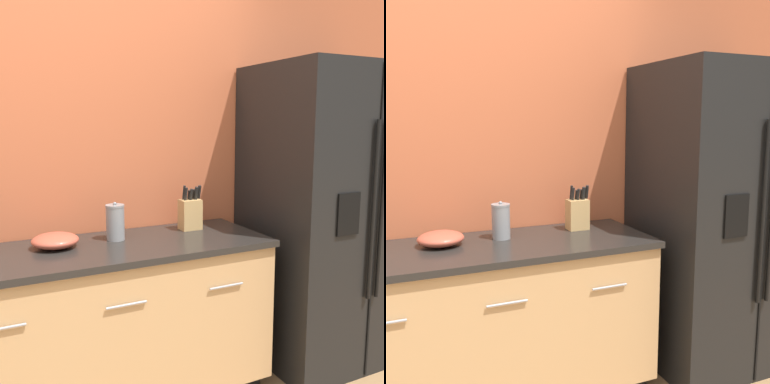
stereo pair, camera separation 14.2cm
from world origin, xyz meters
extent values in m
cube|color=#BC5B38|center=(0.00, 1.37, 1.30)|extent=(10.00, 0.05, 2.60)
cube|color=tan|center=(-0.09, 1.02, 0.48)|extent=(2.29, 0.62, 0.78)
cube|color=black|center=(-0.09, 1.01, 0.89)|extent=(2.31, 0.64, 0.03)
cylinder|color=#99999E|center=(-0.37, 0.70, 0.70)|extent=(0.20, 0.01, 0.01)
cylinder|color=#99999E|center=(0.18, 0.70, 0.70)|extent=(0.20, 0.01, 0.01)
cylinder|color=#99999E|center=(0.73, 0.70, 0.70)|extent=(0.20, 0.01, 0.01)
cube|color=black|center=(1.64, 0.95, 0.95)|extent=(0.95, 0.77, 1.90)
cube|color=black|center=(1.64, 0.56, 0.95)|extent=(0.01, 0.01, 1.86)
cylinder|color=black|center=(1.61, 0.55, 1.04)|extent=(0.02, 0.02, 1.04)
cylinder|color=black|center=(1.68, 0.55, 1.04)|extent=(0.02, 0.02, 1.04)
cube|color=black|center=(1.43, 0.56, 1.04)|extent=(0.16, 0.01, 0.24)
cube|color=tan|center=(0.74, 1.15, 1.00)|extent=(0.12, 0.09, 0.18)
cylinder|color=black|center=(0.70, 1.16, 1.13)|extent=(0.01, 0.03, 0.09)
cylinder|color=black|center=(0.70, 1.14, 1.13)|extent=(0.02, 0.03, 0.08)
cylinder|color=black|center=(0.74, 1.16, 1.12)|extent=(0.02, 0.03, 0.06)
cylinder|color=black|center=(0.74, 1.14, 1.12)|extent=(0.02, 0.03, 0.07)
cylinder|color=black|center=(0.77, 1.16, 1.12)|extent=(0.02, 0.03, 0.06)
cylinder|color=black|center=(0.77, 1.14, 1.13)|extent=(0.02, 0.04, 0.08)
cylinder|color=black|center=(0.81, 1.16, 1.13)|extent=(0.02, 0.04, 0.08)
cylinder|color=gray|center=(0.26, 1.11, 1.00)|extent=(0.10, 0.10, 0.18)
cylinder|color=gray|center=(0.26, 1.11, 1.10)|extent=(0.10, 0.10, 0.01)
sphere|color=gray|center=(0.26, 1.11, 1.11)|extent=(0.02, 0.02, 0.02)
ellipsoid|color=#B24C38|center=(-0.07, 1.10, 0.94)|extent=(0.24, 0.24, 0.08)
camera|label=1|loc=(-0.45, -1.24, 1.55)|focal=42.00mm
camera|label=2|loc=(-0.32, -1.30, 1.55)|focal=42.00mm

